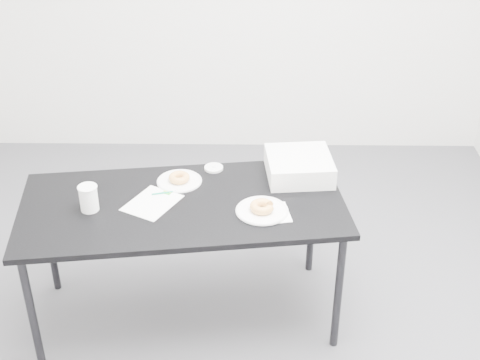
{
  "coord_description": "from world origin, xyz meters",
  "views": [
    {
      "loc": [
        0.17,
        -2.82,
        2.55
      ],
      "look_at": [
        0.13,
        0.02,
        0.85
      ],
      "focal_mm": 50.0,
      "sensor_mm": 36.0,
      "label": 1
    }
  ],
  "objects_px": {
    "plate_far": "(179,181)",
    "pen": "(164,193)",
    "plate_near": "(262,211)",
    "bakery_box": "(299,166)",
    "table": "(183,212)",
    "donut_far": "(179,178)",
    "scorecard": "(152,203)",
    "donut_near": "(262,207)",
    "coffee_cup": "(89,198)"
  },
  "relations": [
    {
      "from": "donut_near",
      "to": "plate_far",
      "type": "height_order",
      "value": "donut_near"
    },
    {
      "from": "scorecard",
      "to": "donut_far",
      "type": "bearing_deg",
      "value": 89.15
    },
    {
      "from": "pen",
      "to": "plate_near",
      "type": "xyz_separation_m",
      "value": [
        0.5,
        -0.16,
        0.0
      ]
    },
    {
      "from": "donut_far",
      "to": "bakery_box",
      "type": "height_order",
      "value": "bakery_box"
    },
    {
      "from": "pen",
      "to": "plate_near",
      "type": "relative_size",
      "value": 0.48
    },
    {
      "from": "scorecard",
      "to": "bakery_box",
      "type": "relative_size",
      "value": 0.79
    },
    {
      "from": "plate_near",
      "to": "scorecard",
      "type": "bearing_deg",
      "value": 172.53
    },
    {
      "from": "bakery_box",
      "to": "table",
      "type": "bearing_deg",
      "value": -160.2
    },
    {
      "from": "pen",
      "to": "donut_near",
      "type": "bearing_deg",
      "value": -32.33
    },
    {
      "from": "table",
      "to": "bakery_box",
      "type": "bearing_deg",
      "value": 17.58
    },
    {
      "from": "scorecard",
      "to": "table",
      "type": "bearing_deg",
      "value": 30.22
    },
    {
      "from": "scorecard",
      "to": "donut_near",
      "type": "height_order",
      "value": "donut_near"
    },
    {
      "from": "scorecard",
      "to": "coffee_cup",
      "type": "bearing_deg",
      "value": -139.51
    },
    {
      "from": "plate_near",
      "to": "donut_near",
      "type": "xyz_separation_m",
      "value": [
        0.0,
        0.0,
        0.02
      ]
    },
    {
      "from": "plate_far",
      "to": "coffee_cup",
      "type": "bearing_deg",
      "value": -146.62
    },
    {
      "from": "donut_far",
      "to": "bakery_box",
      "type": "relative_size",
      "value": 0.33
    },
    {
      "from": "plate_near",
      "to": "coffee_cup",
      "type": "bearing_deg",
      "value": 179.46
    },
    {
      "from": "table",
      "to": "coffee_cup",
      "type": "distance_m",
      "value": 0.47
    },
    {
      "from": "plate_near",
      "to": "coffee_cup",
      "type": "distance_m",
      "value": 0.85
    },
    {
      "from": "table",
      "to": "pen",
      "type": "distance_m",
      "value": 0.15
    },
    {
      "from": "table",
      "to": "donut_far",
      "type": "distance_m",
      "value": 0.22
    },
    {
      "from": "scorecard",
      "to": "pen",
      "type": "bearing_deg",
      "value": 89.02
    },
    {
      "from": "donut_far",
      "to": "table",
      "type": "bearing_deg",
      "value": -80.41
    },
    {
      "from": "plate_far",
      "to": "donut_far",
      "type": "xyz_separation_m",
      "value": [
        0.0,
        0.0,
        0.02
      ]
    },
    {
      "from": "table",
      "to": "plate_far",
      "type": "relative_size",
      "value": 7.21
    },
    {
      "from": "pen",
      "to": "donut_far",
      "type": "distance_m",
      "value": 0.14
    },
    {
      "from": "donut_near",
      "to": "donut_far",
      "type": "distance_m",
      "value": 0.51
    },
    {
      "from": "plate_near",
      "to": "donut_near",
      "type": "relative_size",
      "value": 2.13
    },
    {
      "from": "pen",
      "to": "donut_near",
      "type": "distance_m",
      "value": 0.52
    },
    {
      "from": "table",
      "to": "donut_near",
      "type": "bearing_deg",
      "value": -18.48
    },
    {
      "from": "scorecard",
      "to": "plate_far",
      "type": "distance_m",
      "value": 0.24
    },
    {
      "from": "scorecard",
      "to": "plate_near",
      "type": "relative_size",
      "value": 1.04
    },
    {
      "from": "plate_near",
      "to": "pen",
      "type": "bearing_deg",
      "value": 162.31
    },
    {
      "from": "table",
      "to": "donut_far",
      "type": "bearing_deg",
      "value": 92.07
    },
    {
      "from": "plate_far",
      "to": "pen",
      "type": "bearing_deg",
      "value": -119.13
    },
    {
      "from": "plate_near",
      "to": "plate_far",
      "type": "relative_size",
      "value": 1.1
    },
    {
      "from": "donut_near",
      "to": "coffee_cup",
      "type": "xyz_separation_m",
      "value": [
        -0.84,
        0.01,
        0.04
      ]
    },
    {
      "from": "table",
      "to": "plate_far",
      "type": "bearing_deg",
      "value": 92.07
    },
    {
      "from": "scorecard",
      "to": "plate_far",
      "type": "bearing_deg",
      "value": 89.15
    },
    {
      "from": "scorecard",
      "to": "bakery_box",
      "type": "height_order",
      "value": "bakery_box"
    },
    {
      "from": "plate_near",
      "to": "plate_far",
      "type": "xyz_separation_m",
      "value": [
        -0.43,
        0.28,
        -0.0
      ]
    },
    {
      "from": "donut_near",
      "to": "plate_far",
      "type": "relative_size",
      "value": 0.51
    },
    {
      "from": "plate_near",
      "to": "bakery_box",
      "type": "height_order",
      "value": "bakery_box"
    },
    {
      "from": "plate_near",
      "to": "bakery_box",
      "type": "distance_m",
      "value": 0.41
    },
    {
      "from": "bakery_box",
      "to": "donut_near",
      "type": "bearing_deg",
      "value": -124.7
    },
    {
      "from": "donut_far",
      "to": "bakery_box",
      "type": "bearing_deg",
      "value": 6.82
    },
    {
      "from": "scorecard",
      "to": "donut_near",
      "type": "relative_size",
      "value": 2.21
    },
    {
      "from": "pen",
      "to": "scorecard",
      "type": "bearing_deg",
      "value": -133.98
    },
    {
      "from": "plate_far",
      "to": "bakery_box",
      "type": "height_order",
      "value": "bakery_box"
    },
    {
      "from": "plate_near",
      "to": "donut_far",
      "type": "bearing_deg",
      "value": 146.89
    }
  ]
}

